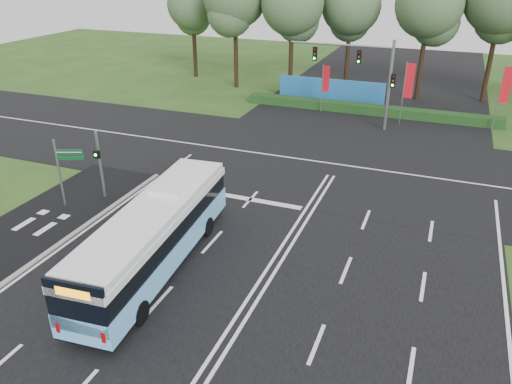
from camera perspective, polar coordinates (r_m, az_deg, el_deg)
ground at (r=23.50m, az=2.29°, el=-7.33°), size 120.00×120.00×0.00m
road_main at (r=23.49m, az=2.29°, el=-7.29°), size 20.00×120.00×0.04m
road_cross at (r=33.83m, az=9.02°, el=3.16°), size 120.00×14.00×0.05m
bike_path at (r=27.61m, az=-25.40°, el=-4.60°), size 5.00×18.00×0.06m
kerb_strip at (r=26.02m, az=-21.68°, el=-5.66°), size 0.25×18.00×0.12m
city_bus at (r=22.28m, az=-11.47°, el=-4.90°), size 3.32×11.59×3.28m
pedestrian_signal at (r=29.32m, az=-17.44°, el=3.21°), size 0.33×0.44×3.98m
street_sign at (r=28.83m, az=-21.07°, el=2.89°), size 1.44×0.60×3.90m
banner_flag_left at (r=44.53m, az=7.90°, el=12.41°), size 0.62×0.07×4.22m
banner_flag_mid at (r=42.20m, az=16.93°, el=11.62°), size 0.76×0.14×5.15m
banner_flag_right at (r=43.51m, az=26.48°, el=10.48°), size 0.76×0.14×5.17m
traffic_light_gantry at (r=40.48m, az=12.59°, el=13.48°), size 8.41×0.28×7.00m
hedge at (r=45.37m, az=12.70°, el=9.18°), size 22.00×1.20×0.80m
blue_hoarding at (r=48.27m, az=8.54°, el=11.36°), size 10.00×0.30×2.20m
eucalyptus_row at (r=50.03m, az=15.63°, el=20.02°), size 46.93×9.64×12.53m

